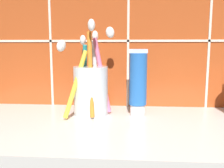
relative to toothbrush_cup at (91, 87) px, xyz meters
The scene contains 4 objects.
sink_counter 10.65cm from the toothbrush_cup, 47.12° to the right, with size 71.36×28.76×2.00cm, color silver.
tile_wall_backsplash 17.97cm from the toothbrush_cup, 56.60° to the left, with size 81.36×1.72×44.90cm.
toothbrush_cup is the anchor object (origin of this frame).
toothpaste_tube 9.57cm from the toothbrush_cup, ahead, with size 3.67×3.49×13.32cm.
Camera 1 is at (2.38, -43.28, 15.81)cm, focal length 40.00 mm.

